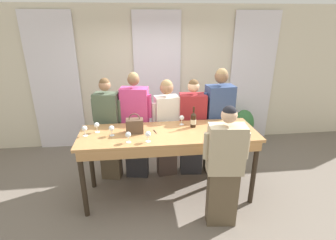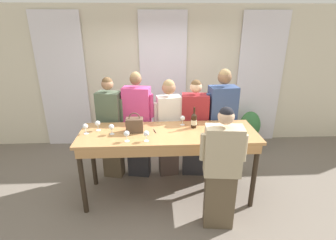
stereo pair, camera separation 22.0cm
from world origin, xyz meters
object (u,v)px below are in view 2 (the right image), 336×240
object	(u,v)px
handbag	(135,125)
wine_glass_front_mid	(183,118)
guest_navy_coat	(221,123)
potted_plant	(250,128)
wine_glass_front_left	(111,127)
guest_cream_sweater	(169,127)
wine_glass_back_left	(127,134)
wine_glass_center_right	(98,124)
guest_pink_top	(138,126)
guest_olive_jacket	(111,128)
wine_bottle	(194,120)
tasting_bar	(168,141)
host_pouring	(222,170)
wine_glass_center_left	(146,134)
guest_striped_shirt	(194,129)
wine_glass_center_mid	(85,127)
wine_glass_front_right	(233,132)

from	to	relation	value
handbag	wine_glass_front_mid	size ratio (longest dim) A/B	1.95
guest_navy_coat	potted_plant	size ratio (longest dim) A/B	2.35
wine_glass_front_left	guest_cream_sweater	size ratio (longest dim) A/B	0.09
wine_glass_back_left	guest_cream_sweater	xyz separation A→B (m)	(0.59, 0.85, -0.28)
wine_glass_center_right	guest_cream_sweater	distance (m)	1.17
guest_pink_top	guest_olive_jacket	bearing A→B (deg)	-180.00
guest_olive_jacket	potted_plant	xyz separation A→B (m)	(2.67, 0.93, -0.46)
wine_bottle	tasting_bar	bearing A→B (deg)	-155.31
wine_glass_front_mid	host_pouring	xyz separation A→B (m)	(0.38, -0.92, -0.33)
wine_glass_center_left	guest_pink_top	bearing A→B (deg)	100.77
guest_cream_sweater	host_pouring	world-z (taller)	guest_cream_sweater
tasting_bar	wine_bottle	world-z (taller)	wine_bottle
tasting_bar	wine_glass_back_left	world-z (taller)	wine_glass_back_left
guest_olive_jacket	host_pouring	size ratio (longest dim) A/B	1.05
guest_striped_shirt	host_pouring	distance (m)	1.26
tasting_bar	handbag	world-z (taller)	handbag
wine_bottle	guest_pink_top	distance (m)	0.99
wine_glass_front_mid	guest_olive_jacket	xyz separation A→B (m)	(-1.12, 0.33, -0.27)
wine_glass_front_mid	wine_glass_center_mid	world-z (taller)	same
wine_glass_center_left	guest_pink_top	world-z (taller)	guest_pink_top
wine_glass_front_right	guest_pink_top	bearing A→B (deg)	146.06
tasting_bar	guest_pink_top	distance (m)	0.78
guest_pink_top	guest_navy_coat	world-z (taller)	guest_navy_coat
host_pouring	potted_plant	size ratio (longest dim) A/B	2.10
wine_glass_front_mid	guest_pink_top	bearing A→B (deg)	154.37
wine_glass_front_mid	wine_glass_center_right	distance (m)	1.23
tasting_bar	handbag	bearing A→B (deg)	171.11
wine_bottle	wine_glass_center_mid	world-z (taller)	wine_bottle
wine_glass_back_left	tasting_bar	bearing A→B (deg)	22.73
wine_glass_front_mid	potted_plant	size ratio (longest dim) A/B	0.19
wine_glass_front_right	guest_pink_top	world-z (taller)	guest_pink_top
guest_striped_shirt	wine_glass_center_mid	bearing A→B (deg)	-160.13
handbag	guest_cream_sweater	world-z (taller)	guest_cream_sweater
wine_glass_center_right	handbag	bearing A→B (deg)	-8.02
wine_glass_front_left	guest_cream_sweater	bearing A→B (deg)	36.83
wine_bottle	guest_navy_coat	size ratio (longest dim) A/B	0.17
wine_glass_back_left	guest_pink_top	distance (m)	0.89
guest_navy_coat	wine_bottle	bearing A→B (deg)	-139.65
handbag	wine_glass_back_left	bearing A→B (deg)	-105.30
tasting_bar	host_pouring	xyz separation A→B (m)	(0.61, -0.63, -0.11)
guest_navy_coat	host_pouring	xyz separation A→B (m)	(-0.29, -1.25, -0.11)
wine_glass_center_mid	guest_pink_top	xyz separation A→B (m)	(0.68, 0.58, -0.24)
wine_bottle	guest_striped_shirt	xyz separation A→B (m)	(0.08, 0.45, -0.33)
handbag	wine_glass_front_left	world-z (taller)	handbag
tasting_bar	wine_glass_front_right	size ratio (longest dim) A/B	17.20
wine_glass_center_mid	guest_navy_coat	xyz separation A→B (m)	(2.05, 0.58, -0.22)
handbag	wine_glass_front_right	size ratio (longest dim) A/B	1.95
wine_glass_front_right	wine_glass_back_left	size ratio (longest dim) A/B	1.00
guest_striped_shirt	wine_glass_front_right	bearing A→B (deg)	-67.23
tasting_bar	wine_glass_center_mid	bearing A→B (deg)	177.97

